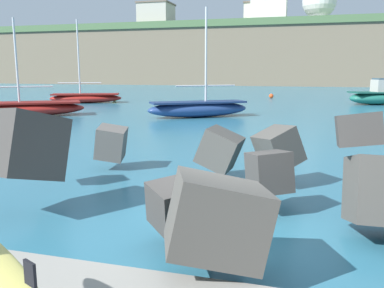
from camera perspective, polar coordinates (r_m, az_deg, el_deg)
ground_plane at (r=6.75m, az=4.21°, el=-12.80°), size 400.00×400.00×0.00m
breakwater_jetty at (r=8.15m, az=-10.11°, el=-1.96°), size 31.75×6.80×2.37m
boat_near_left at (r=23.35m, az=0.91°, el=5.07°), size 5.83×4.52×6.13m
boat_near_centre at (r=35.27m, az=24.74°, el=6.18°), size 4.92×3.48×2.07m
boat_near_right at (r=34.94m, az=-14.75°, el=6.36°), size 6.07×3.82×6.71m
boat_mid_left at (r=25.69m, az=-22.06°, el=4.70°), size 6.36×5.13×5.59m
mooring_buoy_inner at (r=40.31m, az=11.11°, el=6.66°), size 0.44×0.44×0.44m
mooring_buoy_middle at (r=36.02m, az=-10.89°, el=6.26°), size 0.44×0.44×0.44m
headland_bluff at (r=89.79m, az=6.76°, el=12.22°), size 106.39×34.91×11.48m
radar_dome at (r=94.45m, az=17.51°, el=18.31°), size 7.07×7.07×9.09m
station_building_west at (r=86.92m, az=10.79°, el=18.08°), size 7.34×4.25×6.33m
station_building_central at (r=85.62m, az=-5.06°, el=17.72°), size 6.47×6.26×4.50m
station_building_east at (r=89.81m, az=9.54°, el=17.41°), size 6.03×7.71×4.94m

